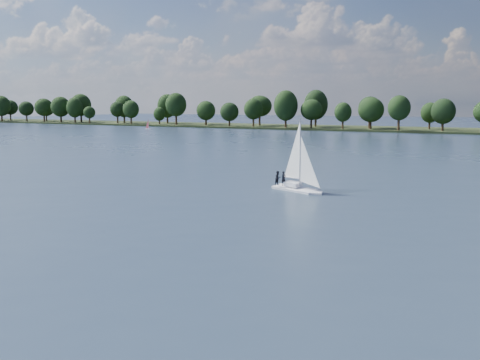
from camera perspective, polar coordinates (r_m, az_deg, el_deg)
name	(u,v)px	position (r m, az deg, el deg)	size (l,w,h in m)	color
ground	(370,156)	(114.12, 13.74, 2.55)	(700.00, 700.00, 0.00)	#233342
far_shore	(447,131)	(224.00, 21.19, 4.87)	(660.00, 40.00, 1.50)	black
sailboat	(295,170)	(65.97, 5.93, 1.05)	(7.24, 4.46, 9.24)	white
dinghy_pink	(149,127)	(229.05, -9.72, 5.63)	(2.90, 1.25, 4.56)	white
pontoon	(61,124)	(299.12, -18.51, 5.68)	(4.00, 2.00, 0.50)	slate
treeline	(415,110)	(221.50, 18.18, 7.07)	(562.90, 73.62, 17.66)	black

